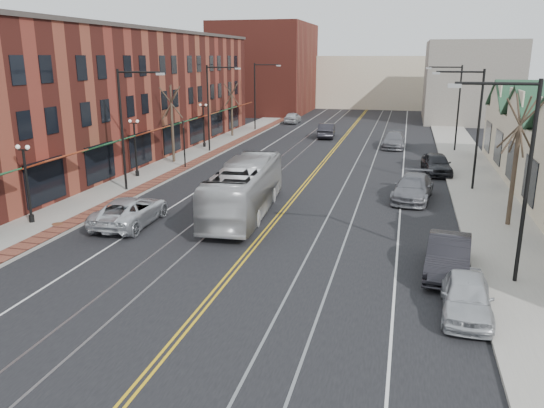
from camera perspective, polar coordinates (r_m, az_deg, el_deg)
The scene contains 30 objects.
ground at distance 19.30m, azimuth -8.43°, elevation -12.15°, with size 160.00×160.00×0.00m, color black.
sidewalk_left at distance 41.31m, azimuth -13.29°, elevation 2.80°, with size 4.00×120.00×0.15m, color gray.
sidewalk_right at distance 37.13m, azimuth 21.79°, elevation 0.67°, with size 4.00×120.00×0.15m, color gray.
building_left at distance 50.01m, azimuth -17.24°, elevation 10.99°, with size 10.00×50.00×11.00m, color maroon.
backdrop_left at distance 88.69m, azimuth -0.71°, elevation 14.36°, with size 14.00×18.00×14.00m, color maroon.
backdrop_mid at distance 101.01m, azimuth 10.61°, elevation 12.83°, with size 22.00×14.00×9.00m, color beige.
backdrop_right at distance 81.17m, azimuth 20.48°, elevation 12.23°, with size 12.00×16.00×11.00m, color slate.
streetlight_l_1 at distance 36.59m, azimuth -15.31°, elevation 8.93°, with size 3.33×0.25×8.00m.
streetlight_l_2 at distance 51.07m, azimuth -6.43°, elevation 11.12°, with size 3.33×0.25×8.00m.
streetlight_l_3 at distance 66.26m, azimuth -1.48°, elevation 12.22°, with size 3.33×0.25×8.00m.
streetlight_r_0 at distance 22.43m, azimuth 24.89°, elevation 4.13°, with size 3.33×0.25×8.00m.
streetlight_r_1 at distance 38.12m, azimuth 20.75°, elevation 8.73°, with size 3.33×0.25×8.00m.
streetlight_r_2 at distance 53.99m, azimuth 19.01°, elevation 10.63°, with size 3.33×0.25×8.00m.
lamppost_l_1 at distance 31.49m, azimuth -24.81°, elevation 1.81°, with size 0.84×0.28×4.27m.
lamppost_l_2 at distance 41.28m, azimuth -14.46°, elevation 5.73°, with size 0.84×0.28×4.27m.
lamppost_l_3 at distance 53.84m, azimuth -7.35°, elevation 8.30°, with size 0.84×0.28×4.27m.
tree_left_near at distance 46.26m, azimuth -10.70°, elevation 8.61°, with size 1.78×1.37×6.48m.
tree_left_far at distance 61.10m, azimuth -4.35°, elevation 10.25°, with size 1.66×1.28×6.02m.
tree_right_mid at distance 30.66m, azimuth 24.74°, elevation 4.44°, with size 1.90×1.46×6.93m.
manhole_far at distance 31.03m, azimuth -22.08°, elevation -2.00°, with size 0.60×0.60×0.02m, color #592D19.
traffic_signal at distance 43.84m, azimuth -9.44°, elevation 6.76°, with size 0.18×0.15×3.80m.
transit_bus at distance 30.61m, azimuth -2.97°, elevation 1.61°, with size 2.59×11.07×3.08m, color #B2B2B4.
parked_suv at distance 29.96m, azimuth -14.97°, elevation -0.73°, with size 2.59×5.61×1.56m, color silver.
parked_car_a at distance 20.30m, azimuth 20.20°, elevation -9.26°, with size 1.71×4.26×1.45m, color #B6B9BE.
parked_car_b at distance 23.65m, azimuth 18.44°, elevation -5.32°, with size 1.71×4.92×1.62m, color black.
parked_car_c at distance 35.16m, azimuth 14.93°, elevation 1.70°, with size 2.24×5.51×1.60m, color slate.
parked_car_d at distance 43.48m, azimuth 17.27°, elevation 4.15°, with size 1.94×4.83×1.65m, color black.
distant_car_left at distance 60.89m, azimuth 5.89°, elevation 7.87°, with size 1.74×4.98×1.64m, color black.
distant_car_right at distance 55.20m, azimuth 12.96°, elevation 6.72°, with size 2.19×5.39×1.57m, color slate.
distant_car_far at distance 74.05m, azimuth 2.25°, elevation 9.27°, with size 1.83×4.56×1.55m, color #B4B7BC.
Camera 1 is at (6.83, -15.68, 8.93)m, focal length 35.00 mm.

